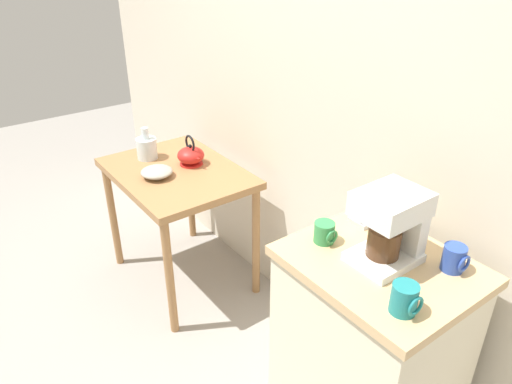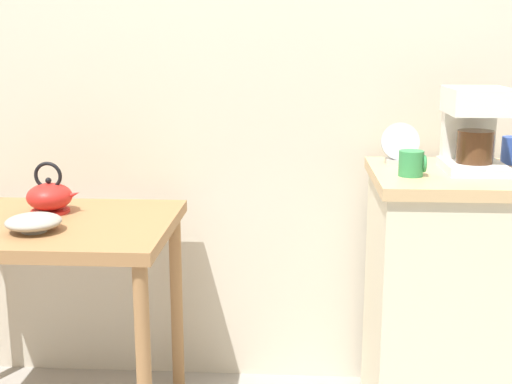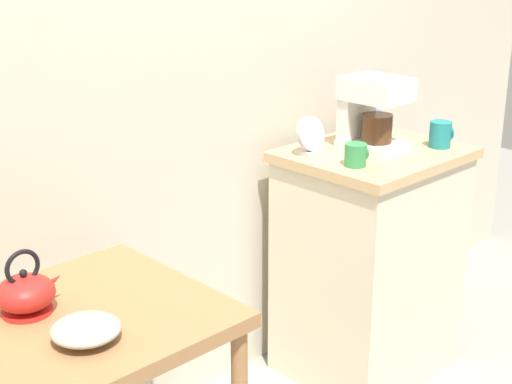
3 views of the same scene
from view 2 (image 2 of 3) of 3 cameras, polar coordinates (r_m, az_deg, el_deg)
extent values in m
cube|color=beige|center=(2.45, 0.72, 15.64)|extent=(4.40, 0.10, 2.80)
cube|color=#9E7044|center=(2.23, -17.63, -2.85)|extent=(0.82, 0.61, 0.04)
cylinder|color=#9E7044|center=(2.02, -9.51, -15.09)|extent=(0.04, 0.04, 0.68)
cylinder|color=#9E7044|center=(2.49, -6.78, -9.40)|extent=(0.04, 0.04, 0.68)
cube|color=beige|center=(2.31, 17.16, -9.57)|extent=(0.58, 0.49, 0.84)
cube|color=tan|center=(2.19, 17.92, 1.17)|extent=(0.61, 0.52, 0.04)
cylinder|color=#9E998C|center=(2.11, -18.37, -3.12)|extent=(0.07, 0.07, 0.01)
ellipsoid|color=#9E998C|center=(2.11, -18.42, -2.42)|extent=(0.17, 0.17, 0.05)
cylinder|color=red|center=(2.32, -17.10, -1.56)|extent=(0.13, 0.13, 0.01)
ellipsoid|color=red|center=(2.31, -17.18, -0.38)|extent=(0.15, 0.15, 0.09)
cone|color=red|center=(2.29, -15.54, -0.30)|extent=(0.07, 0.03, 0.05)
sphere|color=black|center=(2.30, -17.27, 0.95)|extent=(0.02, 0.02, 0.02)
torus|color=black|center=(2.30, -17.30, 1.33)|extent=(0.09, 0.01, 0.09)
cube|color=white|center=(2.19, 17.97, 2.05)|extent=(0.18, 0.22, 0.03)
cube|color=white|center=(2.25, 17.64, 5.33)|extent=(0.16, 0.05, 0.26)
cube|color=white|center=(2.16, 18.35, 7.39)|extent=(0.18, 0.22, 0.08)
cylinder|color=#4C2D19|center=(2.17, 18.15, 3.68)|extent=(0.11, 0.11, 0.10)
cylinder|color=#338C4C|center=(2.06, 13.07, 2.39)|extent=(0.07, 0.07, 0.08)
torus|color=#338C4C|center=(2.07, 14.13, 2.36)|extent=(0.01, 0.05, 0.05)
cube|color=#B2B5BA|center=(2.26, 12.10, 2.57)|extent=(0.09, 0.06, 0.02)
cylinder|color=#B2B5BA|center=(2.25, 12.18, 4.21)|extent=(0.13, 0.05, 0.12)
cylinder|color=black|center=(2.25, 12.19, 4.20)|extent=(0.11, 0.04, 0.10)
camera|label=1|loc=(1.76, 63.07, 25.36)|focal=33.87mm
camera|label=3|loc=(1.69, -73.13, 16.30)|focal=53.65mm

